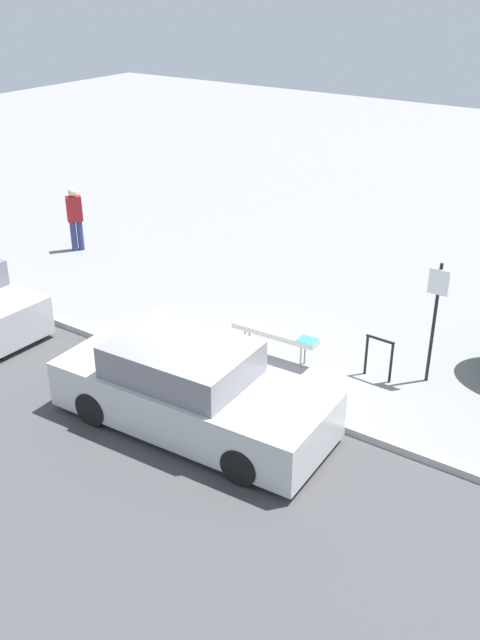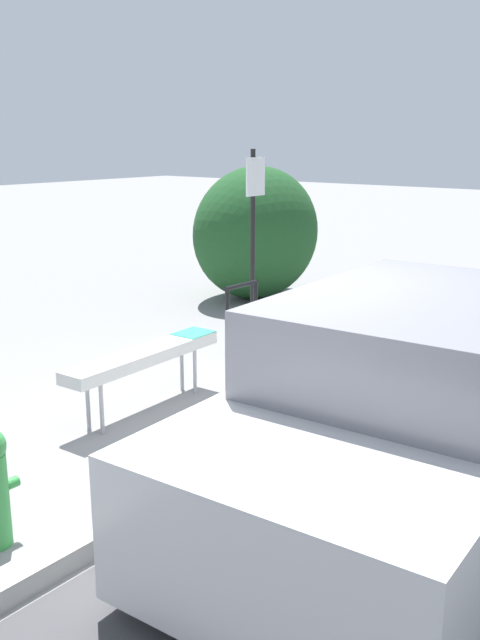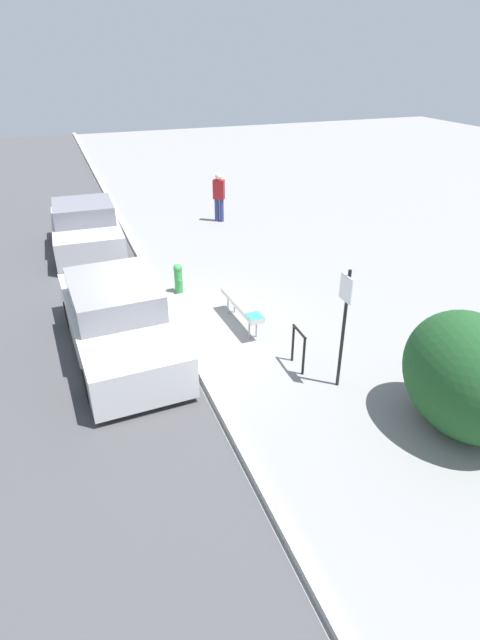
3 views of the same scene
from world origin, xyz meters
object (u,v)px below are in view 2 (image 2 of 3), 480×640
object	(u,v)px
bike_rack	(242,311)
bench	(145,357)
sign_post	(253,225)
parked_car_near	(430,406)

from	to	relation	value
bike_rack	bench	bearing A→B (deg)	-167.97
bike_rack	sign_post	bearing A→B (deg)	28.62
sign_post	parked_car_near	xyz separation A→B (m)	(-2.68, -3.54, -0.72)
bench	bike_rack	bearing A→B (deg)	9.73
bench	parked_car_near	bearing A→B (deg)	-90.93
bike_rack	parked_car_near	xyz separation A→B (m)	(-1.89, -3.11, 0.16)
bike_rack	parked_car_near	bearing A→B (deg)	-121.35
parked_car_near	sign_post	bearing A→B (deg)	49.97
sign_post	parked_car_near	bearing A→B (deg)	-127.11
bench	sign_post	world-z (taller)	sign_post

